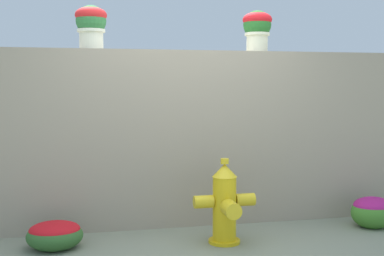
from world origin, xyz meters
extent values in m
plane|color=gray|center=(0.00, 0.00, 0.00)|extent=(24.00, 24.00, 0.00)
cube|color=gray|center=(0.00, 1.15, 0.94)|extent=(6.28, 0.40, 1.87)
cylinder|color=beige|center=(-0.94, 1.15, 1.97)|extent=(0.24, 0.24, 0.21)
cylinder|color=beige|center=(-0.94, 1.15, 2.06)|extent=(0.29, 0.29, 0.03)
sphere|color=#307239|center=(-0.94, 1.15, 2.17)|extent=(0.31, 0.31, 0.31)
ellipsoid|color=red|center=(-0.94, 1.15, 2.22)|extent=(0.33, 0.33, 0.17)
cylinder|color=beige|center=(0.87, 1.18, 1.98)|extent=(0.23, 0.23, 0.22)
cylinder|color=beige|center=(0.87, 1.18, 2.07)|extent=(0.28, 0.28, 0.03)
sphere|color=#266927|center=(0.87, 1.18, 2.18)|extent=(0.31, 0.31, 0.31)
ellipsoid|color=red|center=(0.87, 1.18, 2.23)|extent=(0.33, 0.33, 0.17)
cylinder|color=gold|center=(0.26, 0.34, 0.01)|extent=(0.30, 0.30, 0.03)
cylinder|color=gold|center=(0.26, 0.34, 0.32)|extent=(0.22, 0.22, 0.64)
cone|color=yellow|center=(0.26, 0.34, 0.70)|extent=(0.24, 0.24, 0.12)
cylinder|color=yellow|center=(0.26, 0.34, 0.79)|extent=(0.08, 0.08, 0.05)
cylinder|color=yellow|center=(0.06, 0.34, 0.41)|extent=(0.18, 0.12, 0.12)
cylinder|color=yellow|center=(0.47, 0.34, 0.41)|extent=(0.18, 0.12, 0.12)
cylinder|color=yellow|center=(0.26, 0.13, 0.38)|extent=(0.15, 0.20, 0.15)
ellipsoid|color=#32612A|center=(-1.32, 0.51, 0.12)|extent=(0.52, 0.46, 0.26)
ellipsoid|color=red|center=(-1.32, 0.51, 0.18)|extent=(0.46, 0.41, 0.14)
ellipsoid|color=#417F2A|center=(1.95, 0.52, 0.15)|extent=(0.46, 0.42, 0.34)
ellipsoid|color=#AD1F76|center=(1.95, 0.52, 0.23)|extent=(0.42, 0.37, 0.19)
camera|label=1|loc=(-1.07, -4.21, 1.50)|focal=47.33mm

